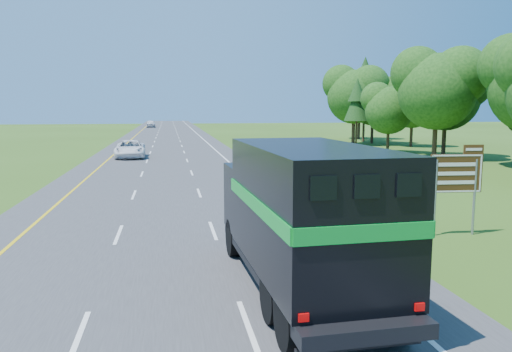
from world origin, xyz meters
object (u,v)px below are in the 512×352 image
(white_suv, at_px, (130,149))
(far_car, at_px, (151,124))
(horse_truck, at_px, (301,214))
(exit_sign, at_px, (457,177))

(white_suv, distance_m, far_car, 76.87)
(horse_truck, bearing_deg, exit_sign, 30.95)
(horse_truck, height_order, far_car, horse_truck)
(far_car, xyz_separation_m, exit_sign, (15.09, -109.74, 1.35))
(horse_truck, xyz_separation_m, exit_sign, (7.48, 4.89, 0.13))
(white_suv, xyz_separation_m, far_car, (-0.52, 76.87, 0.04))
(exit_sign, bearing_deg, horse_truck, -142.34)
(white_suv, height_order, far_car, far_car)
(exit_sign, bearing_deg, white_suv, 118.39)
(white_suv, bearing_deg, exit_sign, -68.01)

